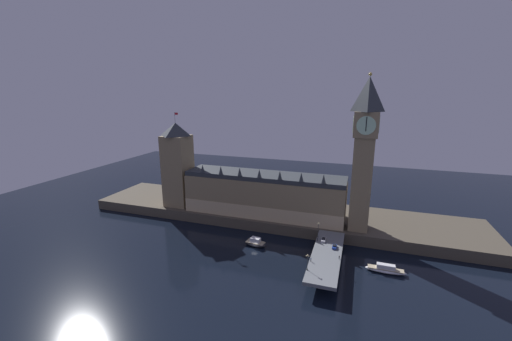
{
  "coord_description": "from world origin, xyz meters",
  "views": [
    {
      "loc": [
        43.71,
        -126.7,
        71.33
      ],
      "look_at": [
        -5.85,
        20.0,
        32.76
      ],
      "focal_mm": 22.0,
      "sensor_mm": 36.0,
      "label": 1
    }
  ],
  "objects_px": {
    "victoria_tower": "(178,165)",
    "pedestrian_near_rail": "(311,259)",
    "boat_downstream": "(386,270)",
    "car_northbound_lead": "(324,239)",
    "street_lamp_far": "(318,228)",
    "pedestrian_far_rail": "(317,239)",
    "street_lamp_near": "(307,260)",
    "boat_upstream": "(255,243)",
    "clock_tower": "(364,150)",
    "pedestrian_mid_walk": "(339,257)",
    "car_southbound_trail": "(334,247)"
  },
  "relations": [
    {
      "from": "victoria_tower",
      "to": "pedestrian_near_rail",
      "type": "xyz_separation_m",
      "value": [
        85.81,
        -41.82,
        -23.42
      ]
    },
    {
      "from": "victoria_tower",
      "to": "boat_downstream",
      "type": "bearing_deg",
      "value": -14.82
    },
    {
      "from": "victoria_tower",
      "to": "car_northbound_lead",
      "type": "relative_size",
      "value": 11.77
    },
    {
      "from": "car_northbound_lead",
      "to": "street_lamp_far",
      "type": "bearing_deg",
      "value": 136.62
    },
    {
      "from": "pedestrian_far_rail",
      "to": "street_lamp_near",
      "type": "distance_m",
      "value": 25.62
    },
    {
      "from": "car_northbound_lead",
      "to": "boat_upstream",
      "type": "relative_size",
      "value": 0.44
    },
    {
      "from": "clock_tower",
      "to": "pedestrian_mid_walk",
      "type": "distance_m",
      "value": 51.39
    },
    {
      "from": "car_southbound_trail",
      "to": "street_lamp_near",
      "type": "bearing_deg",
      "value": -111.51
    },
    {
      "from": "pedestrian_near_rail",
      "to": "street_lamp_near",
      "type": "distance_m",
      "value": 7.19
    },
    {
      "from": "pedestrian_mid_walk",
      "to": "pedestrian_far_rail",
      "type": "distance_m",
      "value": 16.95
    },
    {
      "from": "victoria_tower",
      "to": "boat_upstream",
      "type": "relative_size",
      "value": 5.13
    },
    {
      "from": "pedestrian_mid_walk",
      "to": "boat_downstream",
      "type": "distance_m",
      "value": 19.92
    },
    {
      "from": "clock_tower",
      "to": "street_lamp_far",
      "type": "height_order",
      "value": "clock_tower"
    },
    {
      "from": "victoria_tower",
      "to": "street_lamp_near",
      "type": "relative_size",
      "value": 8.55
    },
    {
      "from": "pedestrian_far_rail",
      "to": "boat_upstream",
      "type": "relative_size",
      "value": 0.16
    },
    {
      "from": "boat_downstream",
      "to": "pedestrian_mid_walk",
      "type": "bearing_deg",
      "value": -162.29
    },
    {
      "from": "car_northbound_lead",
      "to": "boat_upstream",
      "type": "height_order",
      "value": "car_northbound_lead"
    },
    {
      "from": "car_southbound_trail",
      "to": "pedestrian_mid_walk",
      "type": "xyz_separation_m",
      "value": [
        2.64,
        -8.93,
        0.2
      ]
    },
    {
      "from": "clock_tower",
      "to": "boat_upstream",
      "type": "bearing_deg",
      "value": -153.2
    },
    {
      "from": "pedestrian_near_rail",
      "to": "car_northbound_lead",
      "type": "bearing_deg",
      "value": 82.51
    },
    {
      "from": "car_southbound_trail",
      "to": "pedestrian_near_rail",
      "type": "xyz_separation_m",
      "value": [
        -7.91,
        -14.59,
        0.33
      ]
    },
    {
      "from": "car_northbound_lead",
      "to": "clock_tower",
      "type": "bearing_deg",
      "value": 53.4
    },
    {
      "from": "boat_upstream",
      "to": "pedestrian_mid_walk",
      "type": "bearing_deg",
      "value": -14.97
    },
    {
      "from": "pedestrian_near_rail",
      "to": "pedestrian_far_rail",
      "type": "height_order",
      "value": "pedestrian_near_rail"
    },
    {
      "from": "car_northbound_lead",
      "to": "boat_downstream",
      "type": "xyz_separation_m",
      "value": [
        26.17,
        -8.58,
        -5.18
      ]
    },
    {
      "from": "car_southbound_trail",
      "to": "boat_downstream",
      "type": "relative_size",
      "value": 0.24
    },
    {
      "from": "car_northbound_lead",
      "to": "pedestrian_mid_walk",
      "type": "relative_size",
      "value": 2.9
    },
    {
      "from": "car_southbound_trail",
      "to": "clock_tower",
      "type": "bearing_deg",
      "value": 70.0
    },
    {
      "from": "clock_tower",
      "to": "boat_downstream",
      "type": "distance_m",
      "value": 53.18
    },
    {
      "from": "car_southbound_trail",
      "to": "boat_downstream",
      "type": "distance_m",
      "value": 21.76
    },
    {
      "from": "street_lamp_far",
      "to": "car_northbound_lead",
      "type": "bearing_deg",
      "value": -43.38
    },
    {
      "from": "pedestrian_near_rail",
      "to": "street_lamp_far",
      "type": "distance_m",
      "value": 23.21
    },
    {
      "from": "victoria_tower",
      "to": "pedestrian_mid_walk",
      "type": "distance_m",
      "value": 105.58
    },
    {
      "from": "street_lamp_far",
      "to": "boat_downstream",
      "type": "bearing_deg",
      "value": -21.41
    },
    {
      "from": "car_northbound_lead",
      "to": "street_lamp_far",
      "type": "xyz_separation_m",
      "value": [
        -3.04,
        2.87,
        3.89
      ]
    },
    {
      "from": "clock_tower",
      "to": "pedestrian_mid_walk",
      "type": "height_order",
      "value": "clock_tower"
    },
    {
      "from": "pedestrian_far_rail",
      "to": "street_lamp_near",
      "type": "xyz_separation_m",
      "value": [
        -0.4,
        -25.42,
        3.14
      ]
    },
    {
      "from": "car_northbound_lead",
      "to": "pedestrian_far_rail",
      "type": "xyz_separation_m",
      "value": [
        -2.64,
        -1.15,
        0.27
      ]
    },
    {
      "from": "car_southbound_trail",
      "to": "boat_downstream",
      "type": "xyz_separation_m",
      "value": [
        20.9,
        -3.1,
        -5.21
      ]
    },
    {
      "from": "street_lamp_near",
      "to": "street_lamp_far",
      "type": "distance_m",
      "value": 29.44
    },
    {
      "from": "victoria_tower",
      "to": "pedestrian_near_rail",
      "type": "height_order",
      "value": "victoria_tower"
    },
    {
      "from": "clock_tower",
      "to": "boat_upstream",
      "type": "relative_size",
      "value": 6.94
    },
    {
      "from": "clock_tower",
      "to": "pedestrian_near_rail",
      "type": "distance_m",
      "value": 57.34
    },
    {
      "from": "street_lamp_far",
      "to": "boat_downstream",
      "type": "xyz_separation_m",
      "value": [
        29.21,
        -11.45,
        -9.07
      ]
    },
    {
      "from": "pedestrian_mid_walk",
      "to": "boat_upstream",
      "type": "height_order",
      "value": "pedestrian_mid_walk"
    },
    {
      "from": "street_lamp_near",
      "to": "car_northbound_lead",
      "type": "bearing_deg",
      "value": 83.48
    },
    {
      "from": "victoria_tower",
      "to": "car_northbound_lead",
      "type": "distance_m",
      "value": 94.14
    },
    {
      "from": "boat_downstream",
      "to": "pedestrian_far_rail",
      "type": "bearing_deg",
      "value": 165.53
    },
    {
      "from": "victoria_tower",
      "to": "pedestrian_near_rail",
      "type": "relative_size",
      "value": 29.92
    },
    {
      "from": "car_northbound_lead",
      "to": "car_southbound_trail",
      "type": "distance_m",
      "value": 7.61
    }
  ]
}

